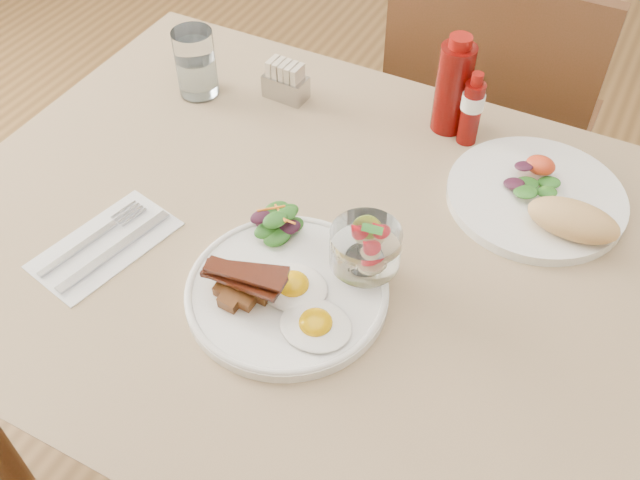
% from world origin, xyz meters
% --- Properties ---
extents(table, '(1.33, 0.88, 0.75)m').
position_xyz_m(table, '(0.00, 0.00, 0.66)').
color(table, '#552D1A').
rests_on(table, ground).
extents(chair_far, '(0.42, 0.42, 0.93)m').
position_xyz_m(chair_far, '(0.00, 0.66, 0.52)').
color(chair_far, '#552D1A').
rests_on(chair_far, ground).
extents(main_plate, '(0.28, 0.28, 0.02)m').
position_xyz_m(main_plate, '(-0.07, -0.12, 0.76)').
color(main_plate, white).
rests_on(main_plate, table).
extents(fried_eggs, '(0.16, 0.13, 0.03)m').
position_xyz_m(fried_eggs, '(-0.03, -0.14, 0.78)').
color(fried_eggs, white).
rests_on(fried_eggs, main_plate).
extents(bacon_potato_pile, '(0.12, 0.07, 0.05)m').
position_xyz_m(bacon_potato_pile, '(-0.11, -0.16, 0.79)').
color(bacon_potato_pile, brown).
rests_on(bacon_potato_pile, main_plate).
extents(side_salad, '(0.08, 0.08, 0.04)m').
position_xyz_m(side_salad, '(-0.13, -0.03, 0.79)').
color(side_salad, '#194612').
rests_on(side_salad, main_plate).
extents(fruit_cup, '(0.10, 0.10, 0.10)m').
position_xyz_m(fruit_cup, '(0.01, -0.04, 0.82)').
color(fruit_cup, white).
rests_on(fruit_cup, main_plate).
extents(second_plate, '(0.28, 0.28, 0.07)m').
position_xyz_m(second_plate, '(0.20, 0.21, 0.77)').
color(second_plate, white).
rests_on(second_plate, table).
extents(ketchup_bottle, '(0.08, 0.08, 0.18)m').
position_xyz_m(ketchup_bottle, '(-0.01, 0.34, 0.83)').
color(ketchup_bottle, '#550604').
rests_on(ketchup_bottle, table).
extents(hot_sauce_bottle, '(0.04, 0.04, 0.13)m').
position_xyz_m(hot_sauce_bottle, '(0.04, 0.32, 0.82)').
color(hot_sauce_bottle, '#550604').
rests_on(hot_sauce_bottle, table).
extents(sugar_caddy, '(0.08, 0.05, 0.07)m').
position_xyz_m(sugar_caddy, '(-0.30, 0.29, 0.78)').
color(sugar_caddy, '#A9A9AD').
rests_on(sugar_caddy, table).
extents(water_glass, '(0.07, 0.07, 0.12)m').
position_xyz_m(water_glass, '(-0.45, 0.23, 0.81)').
color(water_glass, white).
rests_on(water_glass, table).
extents(napkin_cutlery, '(0.16, 0.23, 0.01)m').
position_xyz_m(napkin_cutlery, '(-0.35, -0.16, 0.75)').
color(napkin_cutlery, white).
rests_on(napkin_cutlery, table).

